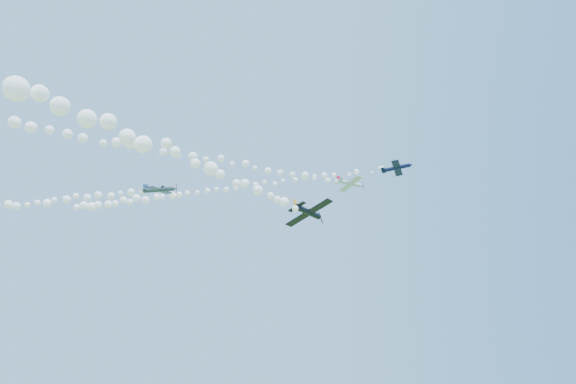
{
  "coord_description": "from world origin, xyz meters",
  "views": [
    {
      "loc": [
        0.46,
        -97.56,
        17.0
      ],
      "look_at": [
        4.14,
        -8.49,
        47.57
      ],
      "focal_mm": 30.0,
      "sensor_mm": 36.0,
      "label": 1
    }
  ],
  "objects_px": {
    "plane_white": "(350,183)",
    "plane_grey": "(160,190)",
    "plane_black": "(308,212)",
    "plane_navy": "(397,168)"
  },
  "relations": [
    {
      "from": "plane_navy",
      "to": "plane_black",
      "type": "distance_m",
      "value": 27.42
    },
    {
      "from": "plane_navy",
      "to": "plane_black",
      "type": "bearing_deg",
      "value": -121.9
    },
    {
      "from": "plane_navy",
      "to": "plane_grey",
      "type": "xyz_separation_m",
      "value": [
        -46.3,
        0.41,
        -5.11
      ]
    },
    {
      "from": "plane_black",
      "to": "plane_grey",
      "type": "bearing_deg",
      "value": 98.01
    },
    {
      "from": "plane_grey",
      "to": "plane_black",
      "type": "distance_m",
      "value": 32.21
    },
    {
      "from": "plane_white",
      "to": "plane_navy",
      "type": "bearing_deg",
      "value": -53.61
    },
    {
      "from": "plane_navy",
      "to": "plane_grey",
      "type": "relative_size",
      "value": 0.88
    },
    {
      "from": "plane_grey",
      "to": "plane_black",
      "type": "bearing_deg",
      "value": -11.13
    },
    {
      "from": "plane_white",
      "to": "plane_grey",
      "type": "bearing_deg",
      "value": 162.4
    },
    {
      "from": "plane_grey",
      "to": "plane_navy",
      "type": "bearing_deg",
      "value": 16.7
    }
  ]
}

